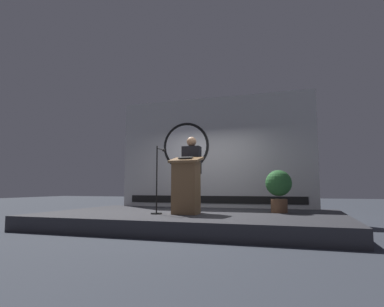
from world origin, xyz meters
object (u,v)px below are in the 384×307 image
(microphone_stand, at_px, (158,190))
(potted_plant, at_px, (279,187))
(speaker_person, at_px, (192,173))
(podium, at_px, (186,186))

(microphone_stand, height_order, potted_plant, microphone_stand)
(speaker_person, xyz_separation_m, potted_plant, (1.86, 0.55, -0.30))
(potted_plant, bearing_deg, speaker_person, -163.55)
(speaker_person, height_order, potted_plant, speaker_person)
(podium, bearing_deg, microphone_stand, -170.54)
(podium, distance_m, microphone_stand, 0.62)
(speaker_person, distance_m, microphone_stand, 0.89)
(speaker_person, relative_size, potted_plant, 1.81)
(podium, bearing_deg, potted_plant, 29.47)
(podium, relative_size, speaker_person, 0.72)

